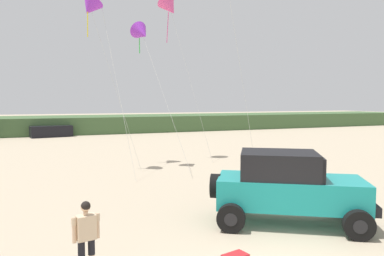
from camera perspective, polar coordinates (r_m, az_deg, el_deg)
dune_ridge at (r=47.05m, az=-11.38°, el=0.73°), size 90.00×8.93×1.98m
jeep at (r=11.62m, az=14.99°, el=-8.90°), size 4.97×4.28×2.26m
person_watching at (r=8.43m, az=-16.50°, el=-15.89°), size 0.61×0.37×1.67m
distant_sedan at (r=41.36m, az=-21.49°, el=-0.50°), size 4.44×2.44×1.20m
kite_green_box at (r=21.11m, az=-7.97°, el=14.72°), size 2.33×4.72×8.44m
kite_black_sled at (r=24.41m, az=-3.56°, el=18.63°), size 2.71×3.36×10.77m
kite_red_delta at (r=21.03m, az=-15.91°, el=17.94°), size 3.17×2.14×9.49m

